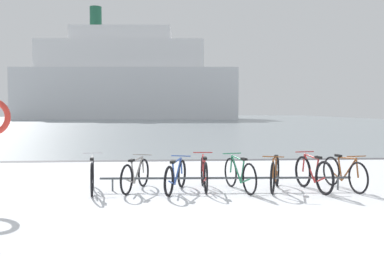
{
  "coord_description": "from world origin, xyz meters",
  "views": [
    {
      "loc": [
        -1.57,
        -4.9,
        1.82
      ],
      "look_at": [
        -0.65,
        8.19,
        1.24
      ],
      "focal_mm": 39.39,
      "sensor_mm": 36.0,
      "label": 1
    }
  ],
  "objects_px": {
    "bicycle_6": "(313,174)",
    "bicycle_7": "(344,173)",
    "ferry_ship": "(127,82)",
    "bicycle_1": "(136,175)",
    "bicycle_3": "(204,173)",
    "bicycle_5": "(275,174)",
    "bicycle_4": "(239,174)",
    "bicycle_0": "(92,175)",
    "bicycle_2": "(176,176)"
  },
  "relations": [
    {
      "from": "bicycle_3",
      "to": "bicycle_2",
      "type": "bearing_deg",
      "value": -162.78
    },
    {
      "from": "bicycle_0",
      "to": "bicycle_4",
      "type": "bearing_deg",
      "value": -0.89
    },
    {
      "from": "bicycle_0",
      "to": "bicycle_4",
      "type": "distance_m",
      "value": 3.25
    },
    {
      "from": "bicycle_1",
      "to": "bicycle_3",
      "type": "height_order",
      "value": "bicycle_3"
    },
    {
      "from": "ferry_ship",
      "to": "bicycle_6",
      "type": "bearing_deg",
      "value": -81.98
    },
    {
      "from": "bicycle_4",
      "to": "bicycle_5",
      "type": "height_order",
      "value": "bicycle_5"
    },
    {
      "from": "bicycle_2",
      "to": "bicycle_7",
      "type": "height_order",
      "value": "bicycle_7"
    },
    {
      "from": "bicycle_1",
      "to": "bicycle_5",
      "type": "distance_m",
      "value": 3.13
    },
    {
      "from": "bicycle_5",
      "to": "bicycle_6",
      "type": "bearing_deg",
      "value": -8.65
    },
    {
      "from": "bicycle_4",
      "to": "bicycle_7",
      "type": "height_order",
      "value": "bicycle_7"
    },
    {
      "from": "bicycle_4",
      "to": "bicycle_7",
      "type": "relative_size",
      "value": 0.97
    },
    {
      "from": "bicycle_6",
      "to": "bicycle_4",
      "type": "bearing_deg",
      "value": 175.73
    },
    {
      "from": "bicycle_0",
      "to": "ferry_ship",
      "type": "xyz_separation_m",
      "value": [
        -5.19,
        71.4,
        6.71
      ]
    },
    {
      "from": "bicycle_1",
      "to": "bicycle_7",
      "type": "relative_size",
      "value": 0.94
    },
    {
      "from": "bicycle_0",
      "to": "bicycle_3",
      "type": "height_order",
      "value": "bicycle_0"
    },
    {
      "from": "bicycle_4",
      "to": "bicycle_2",
      "type": "bearing_deg",
      "value": -179.04
    },
    {
      "from": "bicycle_1",
      "to": "bicycle_5",
      "type": "bearing_deg",
      "value": -3.03
    },
    {
      "from": "bicycle_0",
      "to": "bicycle_4",
      "type": "relative_size",
      "value": 1.01
    },
    {
      "from": "bicycle_2",
      "to": "bicycle_6",
      "type": "relative_size",
      "value": 1.0
    },
    {
      "from": "bicycle_5",
      "to": "ferry_ship",
      "type": "height_order",
      "value": "ferry_ship"
    },
    {
      "from": "bicycle_0",
      "to": "bicycle_1",
      "type": "distance_m",
      "value": 0.94
    },
    {
      "from": "bicycle_5",
      "to": "ferry_ship",
      "type": "distance_m",
      "value": 72.35
    },
    {
      "from": "bicycle_0",
      "to": "ferry_ship",
      "type": "height_order",
      "value": "ferry_ship"
    },
    {
      "from": "bicycle_3",
      "to": "bicycle_5",
      "type": "relative_size",
      "value": 1.07
    },
    {
      "from": "bicycle_0",
      "to": "bicycle_7",
      "type": "height_order",
      "value": "bicycle_0"
    },
    {
      "from": "bicycle_7",
      "to": "ferry_ship",
      "type": "bearing_deg",
      "value": 98.62
    },
    {
      "from": "bicycle_6",
      "to": "ferry_ship",
      "type": "xyz_separation_m",
      "value": [
        -10.08,
        71.57,
        6.7
      ]
    },
    {
      "from": "bicycle_0",
      "to": "bicycle_1",
      "type": "relative_size",
      "value": 1.04
    },
    {
      "from": "bicycle_0",
      "to": "bicycle_4",
      "type": "xyz_separation_m",
      "value": [
        3.25,
        -0.05,
        -0.01
      ]
    },
    {
      "from": "bicycle_0",
      "to": "ferry_ship",
      "type": "distance_m",
      "value": 71.9
    },
    {
      "from": "bicycle_7",
      "to": "bicycle_4",
      "type": "bearing_deg",
      "value": 179.34
    },
    {
      "from": "bicycle_3",
      "to": "bicycle_5",
      "type": "bearing_deg",
      "value": -6.23
    },
    {
      "from": "ferry_ship",
      "to": "bicycle_1",
      "type": "bearing_deg",
      "value": -85.09
    },
    {
      "from": "bicycle_1",
      "to": "bicycle_7",
      "type": "xyz_separation_m",
      "value": [
        4.71,
        -0.2,
        0.02
      ]
    },
    {
      "from": "bicycle_2",
      "to": "bicycle_5",
      "type": "relative_size",
      "value": 1.05
    },
    {
      "from": "bicycle_1",
      "to": "bicycle_6",
      "type": "xyz_separation_m",
      "value": [
        3.96,
        -0.29,
        0.03
      ]
    },
    {
      "from": "bicycle_7",
      "to": "ferry_ship",
      "type": "height_order",
      "value": "ferry_ship"
    },
    {
      "from": "bicycle_0",
      "to": "bicycle_3",
      "type": "bearing_deg",
      "value": 2.93
    },
    {
      "from": "bicycle_1",
      "to": "bicycle_4",
      "type": "relative_size",
      "value": 0.97
    },
    {
      "from": "bicycle_1",
      "to": "bicycle_3",
      "type": "bearing_deg",
      "value": 0.27
    },
    {
      "from": "bicycle_1",
      "to": "bicycle_6",
      "type": "bearing_deg",
      "value": -4.22
    },
    {
      "from": "bicycle_2",
      "to": "bicycle_4",
      "type": "height_order",
      "value": "bicycle_4"
    },
    {
      "from": "bicycle_4",
      "to": "bicycle_5",
      "type": "xyz_separation_m",
      "value": [
        0.81,
        0.0,
        0.0
      ]
    },
    {
      "from": "bicycle_6",
      "to": "bicycle_7",
      "type": "distance_m",
      "value": 0.76
    },
    {
      "from": "bicycle_5",
      "to": "ferry_ship",
      "type": "relative_size",
      "value": 0.04
    },
    {
      "from": "bicycle_6",
      "to": "ferry_ship",
      "type": "relative_size",
      "value": 0.04
    },
    {
      "from": "bicycle_5",
      "to": "bicycle_7",
      "type": "distance_m",
      "value": 1.59
    },
    {
      "from": "bicycle_4",
      "to": "bicycle_6",
      "type": "distance_m",
      "value": 1.64
    },
    {
      "from": "bicycle_0",
      "to": "bicycle_4",
      "type": "height_order",
      "value": "bicycle_0"
    },
    {
      "from": "bicycle_4",
      "to": "ferry_ship",
      "type": "bearing_deg",
      "value": 96.74
    }
  ]
}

